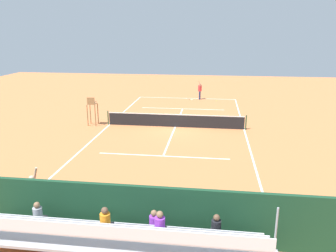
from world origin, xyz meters
name	(u,v)px	position (x,y,z in m)	size (l,w,h in m)	color
ground_plane	(175,127)	(0.00, 0.00, 0.00)	(60.00, 60.00, 0.00)	#D17542
court_line_markings	(175,127)	(0.00, -0.04, 0.00)	(10.10, 22.20, 0.01)	white
tennis_net	(175,120)	(0.00, 0.00, 0.50)	(10.30, 0.10, 1.07)	black
backdrop_wall	(129,212)	(0.00, 14.00, 1.00)	(18.00, 0.16, 2.00)	#194228
bleacher_stand	(119,238)	(-0.04, 15.31, 0.90)	(9.06, 2.40, 2.35)	#9EA0A5
umpire_chair	(92,108)	(6.20, 0.29, 1.31)	(0.67, 0.67, 2.14)	olive
courtside_bench	(225,219)	(-3.26, 13.27, 0.56)	(1.80, 0.40, 0.93)	#33383D
equipment_bag	(166,226)	(-1.20, 13.40, 0.18)	(0.90, 0.36, 0.36)	#334C8C
tennis_player	(200,90)	(-1.34, -10.63, 1.02)	(0.41, 0.55, 1.93)	navy
tennis_racket	(191,100)	(-0.52, -10.27, 0.01)	(0.49, 0.54, 0.03)	black
tennis_ball_near	(216,101)	(-3.05, -9.85, 0.03)	(0.07, 0.07, 0.07)	#CCDB33
line_judge	(33,192)	(3.94, 13.04, 1.02)	(0.42, 0.55, 1.93)	#232328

